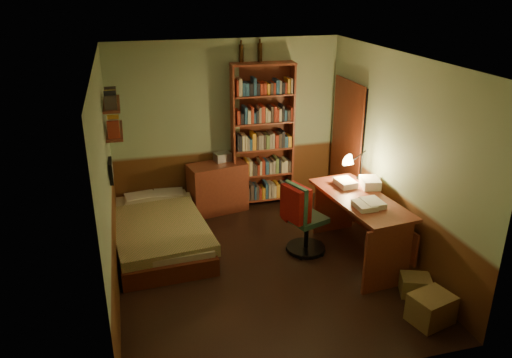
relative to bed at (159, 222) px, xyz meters
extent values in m
cube|color=black|center=(1.19, -0.96, -0.33)|extent=(3.50, 4.00, 0.02)
cube|color=silver|center=(1.19, -0.96, 2.29)|extent=(3.50, 4.00, 0.02)
cube|color=#8CA17B|center=(1.19, 1.05, 0.98)|extent=(3.50, 0.02, 2.60)
cube|color=#8CA17B|center=(-0.57, -0.96, 0.98)|extent=(0.02, 4.00, 2.60)
cube|color=#8CA17B|center=(2.95, -0.96, 0.98)|extent=(0.02, 4.00, 2.60)
cube|color=#8CA17B|center=(1.19, -2.97, 0.98)|extent=(3.50, 0.02, 2.60)
cube|color=black|center=(2.91, 0.34, 0.68)|extent=(0.06, 0.90, 2.00)
cube|color=#4A1B0E|center=(2.88, 0.34, 0.68)|extent=(0.02, 0.98, 2.08)
cube|color=olive|center=(0.00, 0.00, 0.00)|extent=(1.25, 2.19, 0.63)
cube|color=maroon|center=(0.98, 0.81, 0.07)|extent=(0.94, 0.60, 0.77)
cube|color=#B2B2B7|center=(1.09, 0.93, 0.52)|extent=(0.28, 0.24, 0.13)
cube|color=maroon|center=(1.72, 0.89, 0.81)|extent=(0.98, 0.36, 2.26)
cylinder|color=black|center=(1.42, 1.00, 2.07)|extent=(0.09, 0.09, 0.26)
cylinder|color=black|center=(1.70, 1.00, 2.07)|extent=(0.08, 0.08, 0.27)
cube|color=maroon|center=(2.46, -1.04, 0.11)|extent=(0.83, 1.64, 0.85)
cube|color=silver|center=(2.73, -0.76, 0.59)|extent=(0.28, 0.34, 0.12)
cone|color=black|center=(2.75, -0.46, 0.82)|extent=(0.19, 0.19, 0.58)
cube|color=#356249|center=(1.88, -0.73, 0.24)|extent=(0.69, 0.65, 1.12)
cube|color=#AB1714|center=(1.83, -0.98, 1.03)|extent=(0.28, 0.42, 0.46)
cube|color=maroon|center=(-0.45, 0.14, 1.28)|extent=(0.20, 0.90, 0.03)
cube|color=maroon|center=(-0.45, 0.14, 1.63)|extent=(0.20, 0.90, 0.03)
cube|color=black|center=(-0.53, -0.36, 0.93)|extent=(0.04, 0.32, 0.26)
cube|color=olive|center=(2.64, -2.48, -0.16)|extent=(0.50, 0.44, 0.32)
cube|color=olive|center=(2.75, -2.00, -0.20)|extent=(0.40, 0.37, 0.23)
camera|label=1|loc=(-0.28, -6.23, 3.10)|focal=35.00mm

